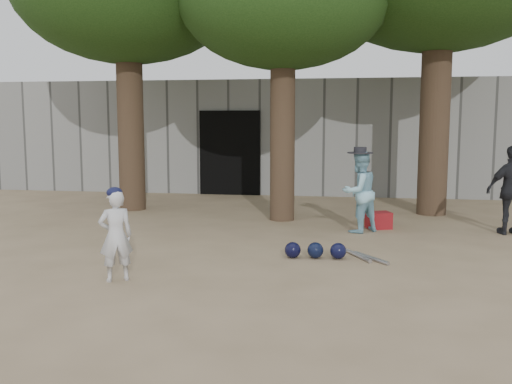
# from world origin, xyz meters

# --- Properties ---
(ground) EXTENTS (70.00, 70.00, 0.00)m
(ground) POSITION_xyz_m (0.00, 0.00, 0.00)
(ground) COLOR #937C5E
(ground) RESTS_ON ground
(boy_player) EXTENTS (0.49, 0.44, 1.12)m
(boy_player) POSITION_xyz_m (-0.89, -0.40, 0.56)
(boy_player) COLOR silver
(boy_player) RESTS_ON ground
(spectator_blue) EXTENTS (0.87, 0.86, 1.42)m
(spectator_blue) POSITION_xyz_m (2.07, 3.18, 0.71)
(spectator_blue) COLOR #8DC5D9
(spectator_blue) RESTS_ON ground
(red_bag) EXTENTS (0.50, 0.43, 0.30)m
(red_bag) POSITION_xyz_m (2.43, 3.58, 0.15)
(red_bag) COLOR maroon
(red_bag) RESTS_ON ground
(back_building) EXTENTS (16.00, 5.24, 3.00)m
(back_building) POSITION_xyz_m (-0.00, 10.33, 1.50)
(back_building) COLOR gray
(back_building) RESTS_ON ground
(helmet_row) EXTENTS (0.87, 0.28, 0.23)m
(helmet_row) POSITION_xyz_m (1.43, 1.13, 0.11)
(helmet_row) COLOR black
(helmet_row) RESTS_ON ground
(bat_pile) EXTENTS (0.61, 0.76, 0.06)m
(bat_pile) POSITION_xyz_m (2.12, 1.22, 0.03)
(bat_pile) COLOR #ACAAB1
(bat_pile) RESTS_ON ground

